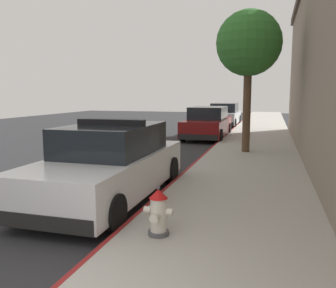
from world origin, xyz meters
name	(u,v)px	position (x,y,z in m)	size (l,w,h in m)	color
ground_plane	(94,153)	(-4.43, 10.00, -0.10)	(32.68, 60.00, 0.20)	#2B2B2D
sidewalk_pavement	(252,157)	(1.57, 10.00, 0.07)	(3.13, 60.00, 0.13)	#ADA89E
curb_painted_edge	(206,155)	(-0.04, 10.00, 0.07)	(0.08, 60.00, 0.13)	maroon
police_cruiser	(111,164)	(-1.07, 4.42, 0.74)	(1.94, 4.84, 1.68)	white
parked_car_silver_ahead	(208,123)	(-0.90, 15.32, 0.74)	(1.94, 4.84, 1.56)	maroon
parked_car_dark_far	(224,115)	(-0.97, 22.45, 0.74)	(1.94, 4.84, 1.56)	#B2B5BA
fire_hydrant	(158,212)	(0.60, 2.48, 0.48)	(0.44, 0.40, 0.76)	#4C4C51
street_tree	(249,44)	(1.29, 10.73, 3.92)	(2.29, 2.29, 4.97)	brown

